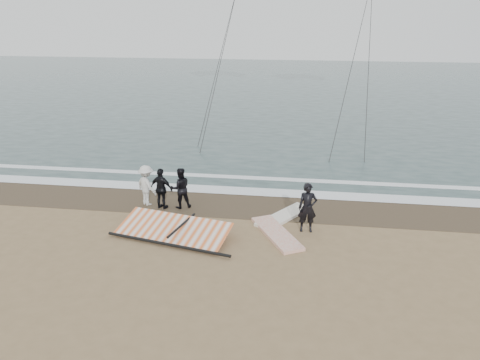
# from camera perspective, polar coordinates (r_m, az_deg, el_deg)

# --- Properties ---
(ground) EXTENTS (120.00, 120.00, 0.00)m
(ground) POSITION_cam_1_polar(r_m,az_deg,el_deg) (14.62, 1.47, -10.11)
(ground) COLOR #8C704C
(ground) RESTS_ON ground
(sea) EXTENTS (120.00, 54.00, 0.02)m
(sea) POSITION_cam_1_polar(r_m,az_deg,el_deg) (46.16, 6.31, 10.93)
(sea) COLOR #233838
(sea) RESTS_ON ground
(wet_sand) EXTENTS (120.00, 2.80, 0.01)m
(wet_sand) POSITION_cam_1_polar(r_m,az_deg,el_deg) (18.62, 3.08, -3.14)
(wet_sand) COLOR #4C3D2B
(wet_sand) RESTS_ON ground
(foam_near) EXTENTS (120.00, 0.90, 0.01)m
(foam_near) POSITION_cam_1_polar(r_m,az_deg,el_deg) (19.90, 3.44, -1.50)
(foam_near) COLOR white
(foam_near) RESTS_ON sea
(foam_far) EXTENTS (120.00, 0.45, 0.01)m
(foam_far) POSITION_cam_1_polar(r_m,az_deg,el_deg) (21.49, 3.82, 0.16)
(foam_far) COLOR white
(foam_far) RESTS_ON sea
(man_main) EXTENTS (0.68, 0.48, 1.78)m
(man_main) POSITION_cam_1_polar(r_m,az_deg,el_deg) (16.37, 8.23, -3.36)
(man_main) COLOR black
(man_main) RESTS_ON ground
(board_white) EXTENTS (2.01, 2.81, 0.11)m
(board_white) POSITION_cam_1_polar(r_m,az_deg,el_deg) (16.34, 4.48, -6.50)
(board_white) COLOR white
(board_white) RESTS_ON ground
(board_cream) EXTENTS (2.07, 2.58, 0.11)m
(board_cream) POSITION_cam_1_polar(r_m,az_deg,el_deg) (17.65, 5.37, -4.40)
(board_cream) COLOR silver
(board_cream) RESTS_ON ground
(trio_cluster) EXTENTS (2.49, 1.17, 1.65)m
(trio_cluster) POSITION_cam_1_polar(r_m,az_deg,el_deg) (18.50, -9.58, -0.86)
(trio_cluster) COLOR black
(trio_cluster) RESTS_ON ground
(sail_rig) EXTENTS (4.43, 2.53, 0.51)m
(sail_rig) POSITION_cam_1_polar(r_m,az_deg,el_deg) (16.41, -8.20, -5.98)
(sail_rig) COLOR black
(sail_rig) RESTS_ON ground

